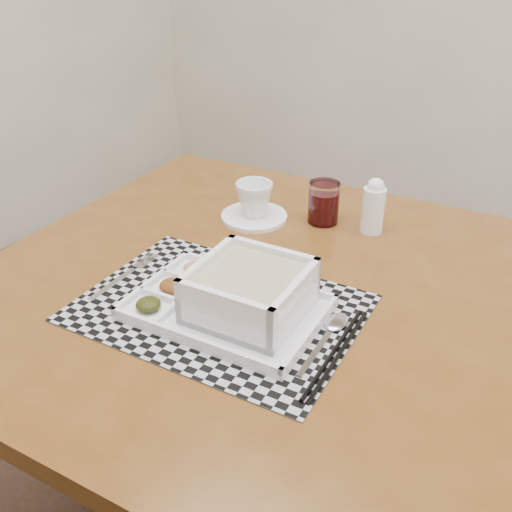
{
  "coord_description": "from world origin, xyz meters",
  "views": [
    {
      "loc": [
        -0.23,
        -0.21,
        1.33
      ],
      "look_at": [
        -0.7,
        0.54,
        0.81
      ],
      "focal_mm": 40.0,
      "sensor_mm": 36.0,
      "label": 1
    }
  ],
  "objects_px": {
    "juice_glass": "(324,204)",
    "creamer_bottle": "(373,206)",
    "serving_tray": "(242,297)",
    "cup": "(254,199)",
    "dining_table": "(252,311)"
  },
  "relations": [
    {
      "from": "cup",
      "to": "juice_glass",
      "type": "xyz_separation_m",
      "value": [
        0.14,
        0.07,
        -0.01
      ]
    },
    {
      "from": "dining_table",
      "to": "serving_tray",
      "type": "height_order",
      "value": "serving_tray"
    },
    {
      "from": "serving_tray",
      "to": "creamer_bottle",
      "type": "distance_m",
      "value": 0.41
    },
    {
      "from": "dining_table",
      "to": "cup",
      "type": "xyz_separation_m",
      "value": [
        -0.13,
        0.21,
        0.13
      ]
    },
    {
      "from": "serving_tray",
      "to": "cup",
      "type": "relative_size",
      "value": 3.98
    },
    {
      "from": "creamer_bottle",
      "to": "cup",
      "type": "bearing_deg",
      "value": -161.72
    },
    {
      "from": "cup",
      "to": "creamer_bottle",
      "type": "relative_size",
      "value": 0.67
    },
    {
      "from": "juice_glass",
      "to": "creamer_bottle",
      "type": "bearing_deg",
      "value": 7.1
    },
    {
      "from": "dining_table",
      "to": "cup",
      "type": "bearing_deg",
      "value": 121.07
    },
    {
      "from": "cup",
      "to": "juice_glass",
      "type": "bearing_deg",
      "value": 37.23
    },
    {
      "from": "creamer_bottle",
      "to": "serving_tray",
      "type": "bearing_deg",
      "value": -99.41
    },
    {
      "from": "serving_tray",
      "to": "cup",
      "type": "xyz_separation_m",
      "value": [
        -0.18,
        0.33,
        0.01
      ]
    },
    {
      "from": "dining_table",
      "to": "juice_glass",
      "type": "xyz_separation_m",
      "value": [
        0.01,
        0.28,
        0.12
      ]
    },
    {
      "from": "serving_tray",
      "to": "creamer_bottle",
      "type": "height_order",
      "value": "creamer_bottle"
    },
    {
      "from": "cup",
      "to": "creamer_bottle",
      "type": "xyz_separation_m",
      "value": [
        0.25,
        0.08,
        0.01
      ]
    }
  ]
}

